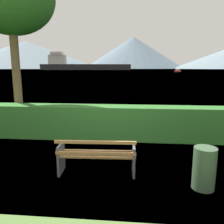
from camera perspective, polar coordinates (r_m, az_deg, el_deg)
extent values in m
plane|color=#4C6B33|center=(5.40, -3.72, -14.95)|extent=(1400.00, 1400.00, 0.00)
plane|color=#7A99A8|center=(313.16, 5.26, 10.60)|extent=(620.00, 620.00, 0.00)
cube|color=#A0703F|center=(5.05, -4.04, -11.31)|extent=(1.73, 0.14, 0.04)
cube|color=#A0703F|center=(5.22, -3.78, -10.51)|extent=(1.73, 0.14, 0.04)
cube|color=#A0703F|center=(5.40, -3.55, -9.76)|extent=(1.73, 0.14, 0.04)
cube|color=#A0703F|center=(4.93, -4.16, -10.34)|extent=(1.73, 0.12, 0.06)
cube|color=#A0703F|center=(4.80, -4.27, -7.60)|extent=(1.73, 0.12, 0.06)
cube|color=#4C4C51|center=(5.40, -12.70, -11.31)|extent=(0.07, 0.51, 0.68)
cube|color=#4C4C51|center=(5.22, 5.44, -11.87)|extent=(0.07, 0.51, 0.68)
cube|color=#2D6B28|center=(7.66, -0.73, -2.60)|extent=(8.33, 0.78, 1.11)
cylinder|color=brown|center=(9.10, -22.79, 7.72)|extent=(0.29, 0.29, 3.94)
cylinder|color=#385138|center=(4.94, 22.15, -12.95)|extent=(0.44, 0.44, 0.85)
cube|color=#232328|center=(248.47, -6.50, 11.15)|extent=(95.33, 25.84, 5.97)
cube|color=silver|center=(252.80, -13.55, 12.68)|extent=(18.43, 14.81, 9.55)
cube|color=silver|center=(253.09, -13.61, 14.09)|extent=(13.56, 15.59, 2.98)
cube|color=#B2332D|center=(134.81, 16.15, 9.86)|extent=(4.77, 6.95, 1.02)
cube|color=silver|center=(134.80, 16.17, 10.24)|extent=(2.35, 2.81, 0.77)
cone|color=slate|center=(644.43, -20.68, 13.24)|extent=(379.86, 379.86, 68.93)
cone|color=slate|center=(612.67, 5.41, 14.58)|extent=(260.88, 260.88, 80.62)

